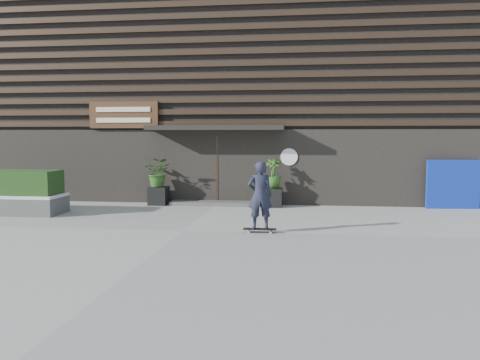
# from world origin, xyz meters

# --- Properties ---
(ground) EXTENTS (80.00, 80.00, 0.00)m
(ground) POSITION_xyz_m (0.00, 0.00, 0.00)
(ground) COLOR #9F9B97
(ground) RESTS_ON ground
(entrance_step) EXTENTS (3.00, 0.80, 0.12)m
(entrance_step) POSITION_xyz_m (0.00, 4.60, 0.06)
(entrance_step) COLOR #494947
(entrance_step) RESTS_ON ground
(planter_pot_left) EXTENTS (0.60, 0.60, 0.60)m
(planter_pot_left) POSITION_xyz_m (-1.90, 4.40, 0.30)
(planter_pot_left) COLOR black
(planter_pot_left) RESTS_ON ground
(bamboo_left) EXTENTS (0.86, 0.75, 0.96)m
(bamboo_left) POSITION_xyz_m (-1.90, 4.40, 1.08)
(bamboo_left) COLOR #2D591E
(bamboo_left) RESTS_ON planter_pot_left
(planter_pot_right) EXTENTS (0.60, 0.60, 0.60)m
(planter_pot_right) POSITION_xyz_m (1.90, 4.40, 0.30)
(planter_pot_right) COLOR black
(planter_pot_right) RESTS_ON ground
(bamboo_right) EXTENTS (0.54, 0.54, 0.96)m
(bamboo_right) POSITION_xyz_m (1.90, 4.40, 1.08)
(bamboo_right) COLOR #2D591E
(bamboo_right) RESTS_ON planter_pot_right
(raised_bed) EXTENTS (3.50, 1.20, 0.50)m
(raised_bed) POSITION_xyz_m (-5.90, 2.02, 0.25)
(raised_bed) COLOR #4A4A48
(raised_bed) RESTS_ON ground
(snow_layer) EXTENTS (3.50, 1.20, 0.08)m
(snow_layer) POSITION_xyz_m (-5.90, 2.02, 0.54)
(snow_layer) COLOR silver
(snow_layer) RESTS_ON raised_bed
(hedge) EXTENTS (3.30, 1.00, 0.70)m
(hedge) POSITION_xyz_m (-5.90, 2.02, 0.93)
(hedge) COLOR #1B3814
(hedge) RESTS_ON snow_layer
(blue_tarp) EXTENTS (1.65, 0.26, 1.54)m
(blue_tarp) POSITION_xyz_m (7.54, 4.70, 0.77)
(blue_tarp) COLOR #0C279E
(blue_tarp) RESTS_ON ground
(building) EXTENTS (18.00, 11.00, 8.00)m
(building) POSITION_xyz_m (-0.00, 9.96, 3.99)
(building) COLOR black
(building) RESTS_ON ground
(skateboarder) EXTENTS (0.78, 0.47, 1.69)m
(skateboarder) POSITION_xyz_m (1.86, 0.02, 0.89)
(skateboarder) COLOR black
(skateboarder) RESTS_ON ground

